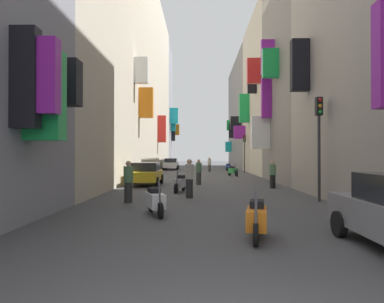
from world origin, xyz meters
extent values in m
plane|color=#424244|center=(0.00, 30.00, 0.00)|extent=(140.00, 140.00, 0.00)
cube|color=black|center=(-4.68, 6.33, 3.86)|extent=(0.65, 0.43, 2.55)
cube|color=green|center=(-4.51, 7.05, 3.53)|extent=(0.98, 0.60, 2.45)
cube|color=purple|center=(-4.44, 6.42, 3.93)|extent=(1.12, 0.40, 1.94)
cube|color=black|center=(-4.53, 8.54, 4.18)|extent=(0.94, 0.63, 1.45)
cube|color=#BCB29E|center=(-8.00, 31.68, 10.33)|extent=(6.00, 41.78, 20.66)
cube|color=white|center=(-4.50, 23.08, 8.07)|extent=(1.00, 0.54, 1.88)
cube|color=orange|center=(-4.45, 25.12, 6.00)|extent=(1.10, 0.57, 2.36)
cube|color=black|center=(-4.69, 38.72, 5.32)|extent=(0.61, 0.37, 2.32)
cube|color=red|center=(-4.53, 37.74, 4.85)|extent=(0.94, 0.58, 3.06)
cube|color=gray|center=(-8.00, 56.28, 9.81)|extent=(6.00, 7.43, 19.61)
cube|color=#19B2BF|center=(-4.32, 54.30, 8.20)|extent=(1.36, 0.50, 2.54)
cube|color=black|center=(-4.68, 57.78, 5.83)|extent=(0.64, 0.48, 3.14)
cube|color=orange|center=(-4.32, 58.03, 6.20)|extent=(1.36, 0.60, 1.85)
cube|color=#19B2BF|center=(-4.59, 56.53, 7.03)|extent=(0.82, 0.47, 2.36)
cube|color=orange|center=(-4.51, 55.91, 7.88)|extent=(0.99, 0.58, 1.40)
cube|color=black|center=(4.58, 14.52, 6.22)|extent=(0.85, 0.49, 2.48)
cube|color=slate|center=(8.00, 22.35, 6.74)|extent=(6.00, 9.25, 13.48)
cube|color=red|center=(4.31, 26.13, 8.71)|extent=(1.38, 0.57, 2.05)
cube|color=green|center=(4.47, 20.93, 7.98)|extent=(1.07, 0.47, 1.94)
cube|color=purple|center=(4.55, 22.27, 8.74)|extent=(0.91, 0.38, 2.46)
cube|color=purple|center=(4.65, 23.31, 6.08)|extent=(0.71, 0.50, 2.93)
cube|color=white|center=(4.31, 23.85, 3.57)|extent=(1.37, 0.47, 2.43)
cube|color=#BCB29E|center=(8.00, 33.37, 7.90)|extent=(6.00, 12.79, 15.80)
cube|color=green|center=(4.49, 34.59, 6.79)|extent=(1.03, 0.65, 2.97)
cube|color=purple|center=(4.36, 37.71, 4.46)|extent=(1.29, 0.51, 1.47)
cube|color=black|center=(4.59, 29.80, 8.41)|extent=(0.82, 0.41, 1.77)
cube|color=slate|center=(8.00, 49.88, 7.78)|extent=(6.00, 20.24, 15.56)
cube|color=black|center=(4.56, 49.02, 5.42)|extent=(0.88, 0.42, 2.15)
cube|color=green|center=(4.42, 49.46, 6.22)|extent=(1.17, 0.39, 1.47)
cube|color=black|center=(4.34, 41.59, 5.91)|extent=(1.32, 0.42, 1.56)
cube|color=#19B2BF|center=(4.51, 54.58, 3.17)|extent=(0.99, 0.43, 1.65)
cube|color=white|center=(-3.81, 41.95, 0.61)|extent=(1.67, 4.45, 0.63)
cube|color=black|center=(-3.81, 42.18, 1.18)|extent=(1.47, 2.49, 0.50)
cylinder|color=black|center=(-2.98, 40.48, 0.30)|extent=(0.18, 0.60, 0.60)
cylinder|color=black|center=(-4.64, 40.48, 0.30)|extent=(0.18, 0.60, 0.60)
cylinder|color=black|center=(-2.98, 43.42, 0.30)|extent=(0.18, 0.60, 0.60)
cylinder|color=black|center=(-4.64, 43.42, 0.30)|extent=(0.18, 0.60, 0.60)
cube|color=gold|center=(-3.64, 19.54, 0.59)|extent=(1.76, 3.95, 0.59)
cube|color=black|center=(-3.64, 19.73, 1.15)|extent=(1.55, 2.21, 0.53)
cylinder|color=black|center=(-2.76, 18.23, 0.30)|extent=(0.18, 0.60, 0.60)
cylinder|color=black|center=(-4.52, 18.23, 0.30)|extent=(0.18, 0.60, 0.60)
cylinder|color=black|center=(-2.76, 20.84, 0.30)|extent=(0.18, 0.60, 0.60)
cylinder|color=black|center=(-4.52, 20.84, 0.30)|extent=(0.18, 0.60, 0.60)
cylinder|color=black|center=(2.98, 5.83, 0.30)|extent=(0.18, 0.60, 0.60)
cube|color=#287F3D|center=(2.75, 29.05, 0.46)|extent=(0.81, 1.13, 0.45)
cube|color=black|center=(2.68, 29.23, 0.77)|extent=(0.51, 0.64, 0.16)
cylinder|color=#4C4C51|center=(2.95, 28.57, 0.79)|extent=(0.16, 0.28, 0.68)
cylinder|color=black|center=(3.01, 28.45, 0.24)|extent=(0.28, 0.48, 0.48)
cylinder|color=black|center=(2.50, 29.65, 0.24)|extent=(0.28, 0.48, 0.48)
cube|color=orange|center=(1.03, 5.60, 0.46)|extent=(0.65, 1.17, 0.45)
cube|color=black|center=(1.07, 5.80, 0.77)|extent=(0.42, 0.61, 0.16)
cylinder|color=#4C4C51|center=(0.92, 5.06, 0.79)|extent=(0.11, 0.28, 0.68)
cylinder|color=black|center=(0.89, 4.92, 0.24)|extent=(0.19, 0.49, 0.48)
cylinder|color=black|center=(1.16, 6.28, 0.24)|extent=(0.19, 0.49, 0.48)
cube|color=#ADADB2|center=(-1.26, 15.56, 0.46)|extent=(0.68, 1.12, 0.45)
cube|color=black|center=(-1.22, 15.75, 0.77)|extent=(0.44, 0.62, 0.16)
cylinder|color=#4C4C51|center=(-1.39, 15.05, 0.79)|extent=(0.12, 0.28, 0.68)
cylinder|color=black|center=(-1.42, 14.93, 0.24)|extent=(0.21, 0.49, 0.48)
cylinder|color=black|center=(-1.11, 16.19, 0.24)|extent=(0.21, 0.49, 0.48)
cube|color=#2D4CAD|center=(3.24, 39.26, 0.46)|extent=(0.78, 1.29, 0.45)
cube|color=black|center=(3.17, 39.04, 0.77)|extent=(0.47, 0.63, 0.16)
cylinder|color=#4C4C51|center=(3.41, 39.83, 0.79)|extent=(0.14, 0.28, 0.68)
cylinder|color=black|center=(3.46, 39.98, 0.24)|extent=(0.24, 0.49, 0.48)
cylinder|color=black|center=(3.01, 38.53, 0.24)|extent=(0.24, 0.49, 0.48)
cube|color=black|center=(-0.35, 40.15, 0.46)|extent=(0.47, 1.07, 0.45)
cube|color=black|center=(-0.36, 39.95, 0.77)|extent=(0.34, 0.57, 0.16)
cylinder|color=#4C4C51|center=(-0.34, 40.68, 0.79)|extent=(0.07, 0.28, 0.68)
cylinder|color=black|center=(-0.33, 40.81, 0.24)|extent=(0.11, 0.48, 0.48)
cylinder|color=black|center=(-0.37, 39.49, 0.24)|extent=(0.11, 0.48, 0.48)
cube|color=silver|center=(-1.68, 8.70, 0.46)|extent=(0.79, 1.21, 0.45)
cube|color=black|center=(-1.75, 8.90, 0.77)|extent=(0.49, 0.63, 0.16)
cylinder|color=#4C4C51|center=(-1.49, 8.16, 0.79)|extent=(0.15, 0.28, 0.68)
cylinder|color=black|center=(-1.44, 8.03, 0.24)|extent=(0.25, 0.49, 0.48)
cylinder|color=black|center=(-1.91, 9.36, 0.24)|extent=(0.25, 0.49, 0.48)
cylinder|color=#363636|center=(-0.30, 19.92, 0.39)|extent=(0.32, 0.32, 0.78)
cylinder|color=#4C724C|center=(-0.30, 19.92, 1.09)|extent=(0.38, 0.38, 0.62)
sphere|color=tan|center=(-0.30, 19.92, 1.51)|extent=(0.21, 0.21, 0.21)
cylinder|color=black|center=(3.92, 17.67, 0.38)|extent=(0.44, 0.44, 0.76)
cylinder|color=#4C724C|center=(3.92, 17.67, 1.06)|extent=(0.52, 0.52, 0.60)
sphere|color=tan|center=(3.92, 17.67, 1.47)|extent=(0.21, 0.21, 0.21)
cylinder|color=#2A2A2A|center=(-3.12, 11.56, 0.41)|extent=(0.42, 0.42, 0.81)
cylinder|color=#4C724C|center=(-3.12, 11.56, 1.13)|extent=(0.50, 0.50, 0.64)
sphere|color=tan|center=(-3.12, 11.56, 1.56)|extent=(0.22, 0.22, 0.22)
cylinder|color=#282828|center=(-0.71, 13.11, 0.42)|extent=(0.43, 0.43, 0.84)
cylinder|color=#B2AD9E|center=(-0.71, 13.11, 1.17)|extent=(0.51, 0.51, 0.66)
sphere|color=tan|center=(-0.71, 13.11, 1.61)|extent=(0.23, 0.23, 0.23)
cylinder|color=#3D3D3D|center=(0.90, 37.08, 0.39)|extent=(0.41, 0.41, 0.78)
cylinder|color=#B2AD9E|center=(0.90, 37.08, 1.09)|extent=(0.49, 0.49, 0.62)
sphere|color=tan|center=(0.90, 37.08, 1.51)|extent=(0.21, 0.21, 0.21)
cylinder|color=#2D2D2D|center=(4.61, 35.32, 1.64)|extent=(0.12, 0.12, 3.27)
cube|color=black|center=(4.61, 35.32, 3.65)|extent=(0.26, 0.26, 0.75)
sphere|color=red|center=(4.61, 35.18, 3.90)|extent=(0.14, 0.14, 0.14)
sphere|color=orange|center=(4.61, 35.18, 3.65)|extent=(0.14, 0.14, 0.14)
sphere|color=green|center=(4.61, 35.18, 3.40)|extent=(0.14, 0.14, 0.14)
cylinder|color=#2D2D2D|center=(4.62, 11.99, 1.76)|extent=(0.12, 0.12, 3.52)
cube|color=black|center=(4.62, 11.99, 3.89)|extent=(0.26, 0.26, 0.75)
sphere|color=red|center=(4.62, 11.85, 4.14)|extent=(0.14, 0.14, 0.14)
sphere|color=orange|center=(4.62, 11.85, 3.89)|extent=(0.14, 0.14, 0.14)
sphere|color=green|center=(4.62, 11.85, 3.64)|extent=(0.14, 0.14, 0.14)
camera|label=1|loc=(-0.30, -2.46, 1.93)|focal=32.91mm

